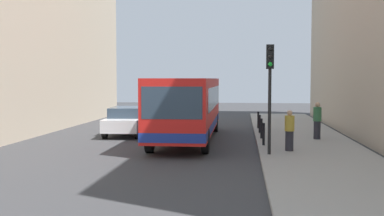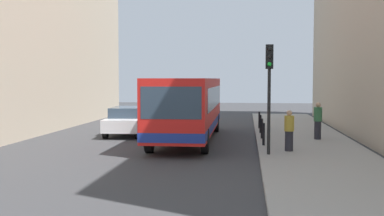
{
  "view_description": "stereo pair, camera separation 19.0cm",
  "coord_description": "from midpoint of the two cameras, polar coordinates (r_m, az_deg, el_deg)",
  "views": [
    {
      "loc": [
        2.53,
        -18.82,
        2.98
      ],
      "look_at": [
        0.34,
        1.7,
        1.7
      ],
      "focal_mm": 44.13,
      "sensor_mm": 36.0,
      "label": 1
    },
    {
      "loc": [
        2.72,
        -18.8,
        2.98
      ],
      "look_at": [
        0.34,
        1.7,
        1.7
      ],
      "focal_mm": 44.13,
      "sensor_mm": 36.0,
      "label": 2
    }
  ],
  "objects": [
    {
      "name": "bollard_near",
      "position": [
        20.35,
        8.39,
        -3.14
      ],
      "size": [
        0.11,
        0.11,
        0.95
      ],
      "primitive_type": "cylinder",
      "color": "black",
      "rests_on": "sidewalk"
    },
    {
      "name": "bollard_far",
      "position": [
        24.98,
        7.97,
        -1.9
      ],
      "size": [
        0.11,
        0.11,
        0.95
      ],
      "primitive_type": "cylinder",
      "color": "black",
      "rests_on": "sidewalk"
    },
    {
      "name": "bollard_farthest",
      "position": [
        27.3,
        7.81,
        -1.44
      ],
      "size": [
        0.11,
        0.11,
        0.95
      ],
      "primitive_type": "cylinder",
      "color": "black",
      "rests_on": "sidewalk"
    },
    {
      "name": "pedestrian_near_signal",
      "position": [
        18.91,
        11.42,
        -2.7
      ],
      "size": [
        0.38,
        0.38,
        1.61
      ],
      "rotation": [
        0.0,
        0.0,
        1.47
      ],
      "color": "#26262D",
      "rests_on": "sidewalk"
    },
    {
      "name": "pedestrian_mid_sidewalk",
      "position": [
        22.89,
        14.67,
        -1.49
      ],
      "size": [
        0.38,
        0.38,
        1.73
      ],
      "rotation": [
        0.0,
        0.0,
        0.83
      ],
      "color": "#26262D",
      "rests_on": "sidewalk"
    },
    {
      "name": "sidewalk",
      "position": [
        19.23,
        14.38,
        -5.26
      ],
      "size": [
        4.4,
        40.0,
        0.15
      ],
      "primitive_type": "cube",
      "color": "#9E9991",
      "rests_on": "ground"
    },
    {
      "name": "traffic_light",
      "position": [
        17.8,
        9.09,
        3.58
      ],
      "size": [
        0.28,
        0.33,
        4.1
      ],
      "color": "black",
      "rests_on": "sidewalk"
    },
    {
      "name": "bus",
      "position": [
        22.81,
        -0.71,
        0.39
      ],
      "size": [
        2.6,
        11.04,
        3.0
      ],
      "rotation": [
        0.0,
        0.0,
        3.15
      ],
      "color": "red",
      "rests_on": "ground"
    },
    {
      "name": "ground_plane",
      "position": [
        19.22,
        -1.83,
        -5.38
      ],
      "size": [
        80.0,
        80.0,
        0.0
      ],
      "primitive_type": "plane",
      "color": "#38383A"
    },
    {
      "name": "bollard_mid",
      "position": [
        22.67,
        8.16,
        -2.46
      ],
      "size": [
        0.11,
        0.11,
        0.95
      ],
      "primitive_type": "cylinder",
      "color": "black",
      "rests_on": "sidewalk"
    },
    {
      "name": "car_beside_bus",
      "position": [
        25.24,
        -8.11,
        -1.49
      ],
      "size": [
        2.07,
        4.5,
        1.48
      ],
      "rotation": [
        0.0,
        0.0,
        3.2
      ],
      "color": "silver",
      "rests_on": "ground"
    }
  ]
}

